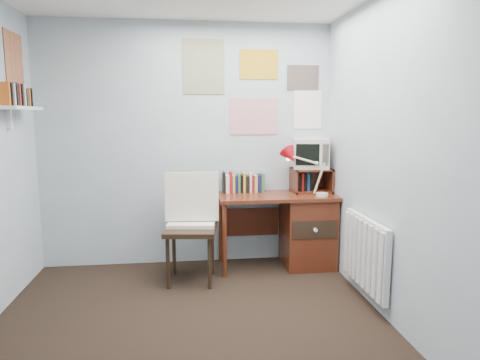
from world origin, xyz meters
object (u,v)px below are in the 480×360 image
object	(u,v)px
crt_tv	(311,152)
wall_shelf	(18,108)
desk_chair	(191,230)
tv_riser	(311,180)
radiator	(365,253)
desk_lamp	(323,174)
desk	(302,227)

from	to	relation	value
crt_tv	wall_shelf	size ratio (longest dim) A/B	0.58
desk_chair	tv_riser	size ratio (longest dim) A/B	2.49
desk_chair	radiator	size ratio (longest dim) A/B	1.25
tv_riser	crt_tv	size ratio (longest dim) A/B	1.12
crt_tv	radiator	bearing A→B (deg)	-67.29
desk_chair	radiator	xyz separation A→B (m)	(1.45, -0.62, -0.08)
crt_tv	wall_shelf	distance (m)	2.77
radiator	desk_lamp	bearing A→B (deg)	99.62
radiator	desk_chair	bearing A→B (deg)	156.61
desk_chair	desk_lamp	size ratio (longest dim) A/B	2.27
desk_chair	wall_shelf	xyz separation A→B (m)	(-1.41, -0.07, 1.12)
tv_riser	wall_shelf	xyz separation A→B (m)	(-2.69, -0.49, 0.74)
desk_lamp	wall_shelf	world-z (taller)	wall_shelf
desk_lamp	tv_riser	xyz separation A→B (m)	(-0.04, 0.26, -0.09)
desk_chair	desk	bearing A→B (deg)	22.16
desk_chair	radiator	world-z (taller)	desk_chair
desk_lamp	radiator	xyz separation A→B (m)	(0.13, -0.78, -0.56)
desk	tv_riser	distance (m)	0.51
desk_lamp	tv_riser	distance (m)	0.28
desk_lamp	wall_shelf	size ratio (longest dim) A/B	0.71
crt_tv	radiator	world-z (taller)	crt_tv
desk	tv_riser	world-z (taller)	tv_riser
desk_chair	radiator	bearing A→B (deg)	-15.99
crt_tv	radiator	distance (m)	1.32
desk	tv_riser	bearing A→B (deg)	42.96
desk_chair	crt_tv	world-z (taller)	crt_tv
desk_chair	tv_riser	world-z (taller)	tv_riser
radiator	wall_shelf	distance (m)	3.15
tv_riser	crt_tv	xyz separation A→B (m)	(-0.00, 0.02, 0.29)
desk_lamp	crt_tv	size ratio (longest dim) A/B	1.23
desk_lamp	tv_riser	world-z (taller)	desk_lamp
desk_lamp	radiator	distance (m)	0.97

